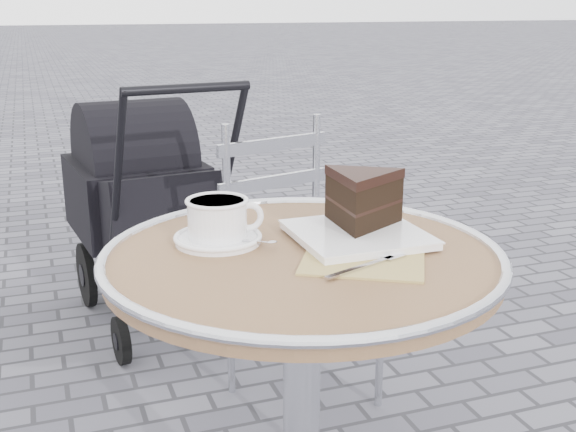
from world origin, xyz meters
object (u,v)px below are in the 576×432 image
object	(u,v)px
cake_plate_set	(361,207)
bistro_chair	(287,229)
baby_stroller	(144,210)
cappuccino_set	(219,223)
cafe_table	(302,337)

from	to	relation	value
cake_plate_set	bistro_chair	size ratio (longest dim) A/B	0.43
cake_plate_set	baby_stroller	world-z (taller)	baby_stroller
cappuccino_set	cake_plate_set	bearing A→B (deg)	-5.37
cappuccino_set	bistro_chair	xyz separation A→B (m)	(0.37, 0.67, -0.25)
cafe_table	cake_plate_set	size ratio (longest dim) A/B	2.06
bistro_chair	baby_stroller	world-z (taller)	baby_stroller
cake_plate_set	bistro_chair	world-z (taller)	cake_plate_set
cafe_table	baby_stroller	size ratio (longest dim) A/B	0.79
cake_plate_set	baby_stroller	size ratio (longest dim) A/B	0.38
cappuccino_set	cake_plate_set	world-z (taller)	cake_plate_set
cafe_table	bistro_chair	xyz separation A→B (m)	(0.25, 0.78, -0.05)
cappuccino_set	cake_plate_set	xyz separation A→B (m)	(0.26, -0.05, 0.02)
cafe_table	baby_stroller	bearing A→B (deg)	92.86
cappuccino_set	baby_stroller	bearing A→B (deg)	93.89
cafe_table	baby_stroller	world-z (taller)	baby_stroller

